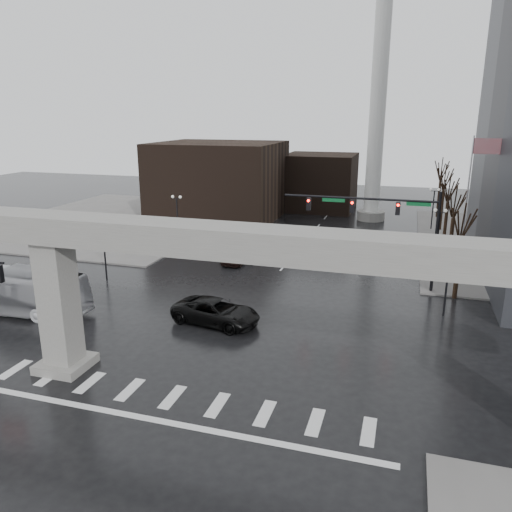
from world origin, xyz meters
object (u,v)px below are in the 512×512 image
object	(u,v)px
pickup_truck	(216,312)
far_car	(239,254)
city_bus	(11,290)
signal_mast_arm	(386,217)

from	to	relation	value
pickup_truck	far_car	size ratio (longest dim) A/B	1.26
city_bus	signal_mast_arm	bearing A→B (deg)	-62.73
city_bus	far_car	xyz separation A→B (m)	(11.44, 16.30, -0.80)
signal_mast_arm	pickup_truck	distance (m)	15.58
signal_mast_arm	city_bus	bearing A→B (deg)	-152.66
signal_mast_arm	city_bus	world-z (taller)	signal_mast_arm
signal_mast_arm	far_car	bearing A→B (deg)	165.71
signal_mast_arm	far_car	xyz separation A→B (m)	(-13.45, 3.43, -5.02)
pickup_truck	city_bus	bearing A→B (deg)	107.74
signal_mast_arm	city_bus	xyz separation A→B (m)	(-24.89, -12.87, -4.21)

